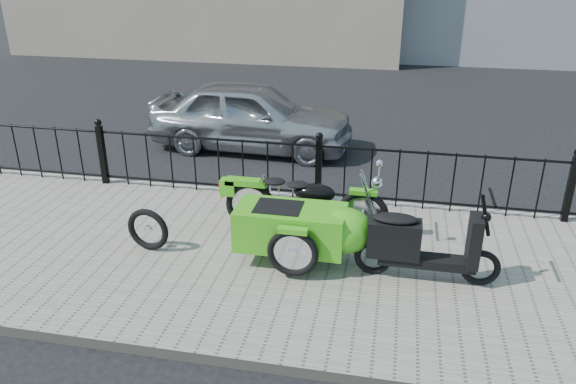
% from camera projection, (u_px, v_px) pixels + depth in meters
% --- Properties ---
extents(ground, '(120.00, 120.00, 0.00)m').
position_uv_depth(ground, '(303.00, 248.00, 7.42)').
color(ground, black).
rests_on(ground, ground).
extents(sidewalk, '(30.00, 3.80, 0.12)m').
position_uv_depth(sidewalk, '(296.00, 264.00, 6.95)').
color(sidewalk, gray).
rests_on(sidewalk, ground).
extents(curb, '(30.00, 0.10, 0.12)m').
position_uv_depth(curb, '(319.00, 200.00, 8.69)').
color(curb, gray).
rests_on(curb, ground).
extents(iron_fence, '(14.11, 0.11, 1.08)m').
position_uv_depth(iron_fence, '(319.00, 172.00, 8.35)').
color(iron_fence, black).
rests_on(iron_fence, sidewalk).
extents(motorcycle_sidecar, '(2.28, 1.48, 0.98)m').
position_uv_depth(motorcycle_sidecar, '(307.00, 223.00, 6.80)').
color(motorcycle_sidecar, black).
rests_on(motorcycle_sidecar, sidewalk).
extents(scooter, '(1.65, 0.48, 1.12)m').
position_uv_depth(scooter, '(417.00, 245.00, 6.38)').
color(scooter, black).
rests_on(scooter, sidewalk).
extents(spare_tire, '(0.57, 0.14, 0.57)m').
position_uv_depth(spare_tire, '(148.00, 229.00, 7.05)').
color(spare_tire, black).
rests_on(spare_tire, sidewalk).
extents(sedan_car, '(3.95, 1.71, 1.33)m').
position_uv_depth(sedan_car, '(252.00, 116.00, 10.83)').
color(sedan_car, '#A3A6AA').
rests_on(sedan_car, ground).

